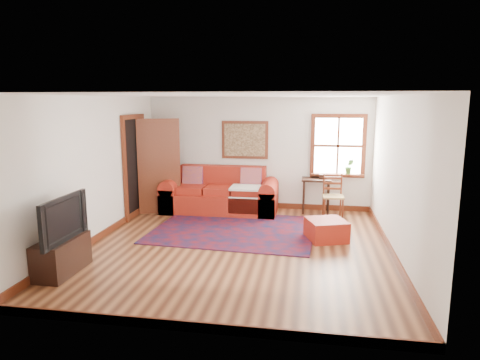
% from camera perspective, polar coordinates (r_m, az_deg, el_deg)
% --- Properties ---
extents(ground, '(5.50, 5.50, 0.00)m').
position_cam_1_polar(ground, '(7.28, -0.30, -8.86)').
color(ground, '#4A2413').
rests_on(ground, ground).
extents(room_envelope, '(5.04, 5.54, 2.52)m').
position_cam_1_polar(room_envelope, '(6.92, -0.29, 4.18)').
color(room_envelope, silver).
rests_on(room_envelope, ground).
extents(window, '(1.18, 0.20, 1.38)m').
position_cam_1_polar(window, '(9.56, 13.09, 3.62)').
color(window, white).
rests_on(window, ground).
extents(doorway, '(0.89, 1.08, 2.14)m').
position_cam_1_polar(doorway, '(9.29, -11.96, 1.95)').
color(doorway, black).
rests_on(doorway, ground).
extents(framed_artwork, '(1.05, 0.07, 0.85)m').
position_cam_1_polar(framed_artwork, '(9.63, 0.65, 5.36)').
color(framed_artwork, '#5F2714').
rests_on(framed_artwork, ground).
extents(persian_rug, '(3.11, 2.56, 0.02)m').
position_cam_1_polar(persian_rug, '(8.18, -0.73, -6.59)').
color(persian_rug, '#5B0D15').
rests_on(persian_rug, ground).
extents(red_leather_sofa, '(2.50, 1.03, 0.98)m').
position_cam_1_polar(red_leather_sofa, '(9.47, -2.58, -2.25)').
color(red_leather_sofa, maroon).
rests_on(red_leather_sofa, ground).
extents(red_ottoman, '(0.81, 0.81, 0.36)m').
position_cam_1_polar(red_ottoman, '(7.72, 11.43, -6.52)').
color(red_ottoman, maroon).
rests_on(red_ottoman, ground).
extents(side_table, '(0.63, 0.47, 0.75)m').
position_cam_1_polar(side_table, '(9.45, 10.13, -0.56)').
color(side_table, black).
rests_on(side_table, ground).
extents(ladder_back_chair, '(0.45, 0.43, 0.91)m').
position_cam_1_polar(ladder_back_chair, '(9.15, 12.28, -1.88)').
color(ladder_back_chair, tan).
rests_on(ladder_back_chair, ground).
extents(media_cabinet, '(0.41, 0.92, 0.51)m').
position_cam_1_polar(media_cabinet, '(6.65, -22.66, -9.30)').
color(media_cabinet, black).
rests_on(media_cabinet, ground).
extents(television, '(0.14, 1.09, 0.63)m').
position_cam_1_polar(television, '(6.42, -23.21, -4.74)').
color(television, black).
rests_on(television, media_cabinet).
extents(candle_hurricane, '(0.12, 0.12, 0.18)m').
position_cam_1_polar(candle_hurricane, '(6.86, -20.68, -5.60)').
color(candle_hurricane, silver).
rests_on(candle_hurricane, media_cabinet).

